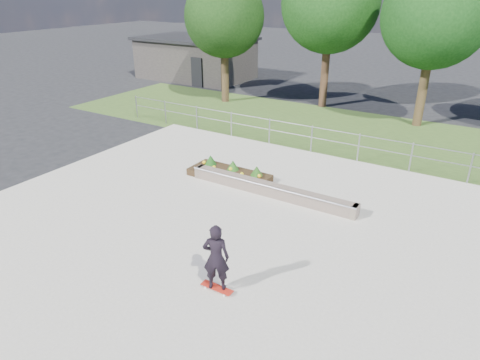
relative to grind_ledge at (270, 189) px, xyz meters
name	(u,v)px	position (x,y,z in m)	size (l,w,h in m)	color
ground	(207,231)	(-0.48, -2.94, -0.26)	(120.00, 120.00, 0.00)	black
grass_verge	(339,131)	(-0.48, 8.06, -0.25)	(30.00, 8.00, 0.02)	#334D1F
concrete_slab	(207,230)	(-0.48, -2.94, -0.23)	(15.00, 15.00, 0.06)	#AAA496
fence	(312,136)	(-0.48, 4.56, 0.51)	(20.06, 0.06, 1.20)	#93969B
building	(196,58)	(-14.48, 15.06, 1.25)	(8.40, 5.40, 3.00)	#2C2927
tree_far_left	(224,17)	(-8.48, 10.06, 4.59)	(4.55, 4.55, 7.15)	#372516
tree_mid_left	(330,4)	(-2.98, 12.06, 5.34)	(5.25, 5.25, 8.25)	#352015
tree_mid_right	(436,15)	(2.52, 11.06, 4.97)	(4.90, 4.90, 7.70)	#382816
grind_ledge	(270,189)	(0.00, 0.00, 0.00)	(6.00, 0.44, 0.43)	brown
planter_bed	(230,173)	(-1.91, 0.49, -0.02)	(3.00, 1.20, 0.61)	black
skateboarder	(216,258)	(1.31, -5.00, 0.69)	(0.80, 0.61, 1.72)	white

